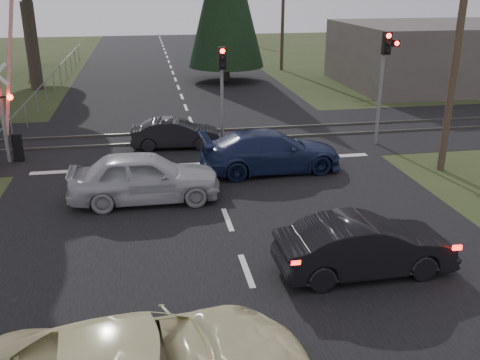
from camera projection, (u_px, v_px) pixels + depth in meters
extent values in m
plane|color=#2D391A|center=(246.00, 271.00, 12.98)|extent=(120.00, 120.00, 0.00)
cube|color=black|center=(202.00, 150.00, 22.19)|extent=(14.00, 100.00, 0.01)
cube|color=black|center=(197.00, 137.00, 24.04)|extent=(120.00, 8.00, 0.01)
cube|color=silver|center=(207.00, 163.00, 20.53)|extent=(13.00, 0.35, 0.00)
cube|color=#59544C|center=(199.00, 141.00, 23.28)|extent=(120.00, 0.12, 0.10)
cube|color=#59544C|center=(195.00, 131.00, 24.76)|extent=(120.00, 0.12, 0.10)
cylinder|color=slate|center=(3.00, 114.00, 20.11)|extent=(0.18, 0.18, 3.80)
sphere|color=#FF0C07|center=(10.00, 97.00, 19.81)|extent=(0.22, 0.22, 0.22)
cube|color=black|center=(18.00, 148.00, 20.64)|extent=(0.35, 0.25, 1.10)
cube|color=red|center=(10.00, 57.00, 19.46)|extent=(1.16, 0.10, 5.93)
cylinder|color=slate|center=(379.00, 100.00, 22.39)|extent=(0.14, 0.14, 3.80)
cube|color=black|center=(387.00, 43.00, 21.40)|extent=(0.32, 0.24, 0.90)
sphere|color=#FF0C07|center=(389.00, 36.00, 21.18)|extent=(0.20, 0.20, 0.20)
sphere|color=black|center=(388.00, 44.00, 21.28)|extent=(0.18, 0.18, 0.18)
sphere|color=black|center=(387.00, 51.00, 21.39)|extent=(0.18, 0.18, 0.18)
cube|color=black|center=(396.00, 43.00, 21.46)|extent=(0.28, 0.22, 0.28)
sphere|color=#FF0C07|center=(397.00, 43.00, 21.35)|extent=(0.18, 0.18, 0.18)
cylinder|color=slate|center=(222.00, 107.00, 22.53)|extent=(0.14, 0.14, 3.20)
cube|color=black|center=(222.00, 58.00, 21.65)|extent=(0.32, 0.24, 0.90)
sphere|color=#FF0C07|center=(223.00, 51.00, 21.42)|extent=(0.20, 0.20, 0.20)
sphere|color=black|center=(223.00, 59.00, 21.53)|extent=(0.18, 0.18, 0.18)
sphere|color=black|center=(223.00, 66.00, 21.63)|extent=(0.18, 0.18, 0.18)
cylinder|color=#4C3D2D|center=(457.00, 46.00, 18.32)|extent=(0.26, 0.26, 9.00)
cylinder|color=#4C3D2D|center=(283.00, 10.00, 40.45)|extent=(0.26, 0.26, 9.00)
cylinder|color=#473D33|center=(32.00, 46.00, 33.59)|extent=(0.80, 0.80, 5.40)
cylinder|color=#473D33|center=(31.00, 31.00, 43.40)|extent=(0.80, 0.80, 5.40)
cylinder|color=#473D33|center=(226.00, 66.00, 37.17)|extent=(0.50, 0.50, 2.00)
cube|color=#59514C|center=(450.00, 54.00, 35.51)|extent=(14.00, 10.00, 4.00)
imported|color=black|center=(365.00, 246.00, 12.68)|extent=(4.28, 1.60, 1.40)
imported|color=#A4A8AC|center=(145.00, 177.00, 16.84)|extent=(4.74, 1.94, 1.61)
imported|color=#172145|center=(271.00, 151.00, 19.53)|extent=(5.27, 2.33, 1.50)
imported|color=black|center=(175.00, 134.00, 22.32)|extent=(3.74, 1.49, 1.21)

